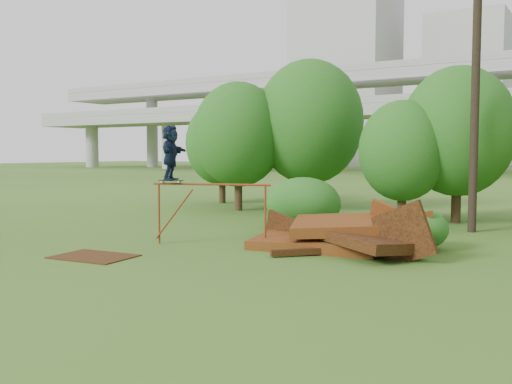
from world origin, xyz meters
The scene contains 16 objects.
ground centered at (0.00, 0.00, 0.00)m, with size 240.00×240.00×0.00m, color #2D5116.
scrap_pile centered at (1.31, 2.99, 0.40)m, with size 5.64×3.63×1.86m.
grind_rail centered at (-2.20, 1.78, 1.36)m, with size 3.37×1.17×1.81m.
skateboard centered at (-3.37, 1.39, 1.88)m, with size 0.76×0.42×0.08m.
skater centered at (-3.37, 1.39, 2.69)m, with size 1.49×0.47×1.61m, color black.
flat_plate centered at (-3.68, -1.32, 0.01)m, with size 2.01×1.43×0.03m, color #39200C.
tree_0 centered at (-7.12, 10.54, 3.52)m, with size 4.23×4.23×5.96m.
tree_1 centered at (-4.45, 12.52, 4.11)m, with size 5.05×5.05×7.02m.
tree_2 centered at (0.88, 9.74, 2.76)m, with size 3.32×3.32×4.68m.
tree_3 centered at (2.57, 11.11, 3.50)m, with size 4.32×4.32×5.99m.
tree_6 centered at (-9.98, 13.26, 3.19)m, with size 3.89×3.89×5.43m.
shrub_left centered at (-1.51, 6.25, 0.92)m, with size 2.66×2.46×1.84m, color #174311.
shrub_right centered at (3.10, 4.29, 0.59)m, with size 1.66×1.52×1.17m, color #174311.
utility_pole centered at (3.64, 8.74, 4.52)m, with size 1.40×0.28×8.90m.
building_left centered at (-38.00, 95.00, 17.50)m, with size 18.00×16.00×35.00m, color #9E9E99.
building_right centered at (-16.00, 102.00, 14.00)m, with size 14.00×14.00×28.00m, color #9E9E99.
Camera 1 is at (7.63, -11.45, 2.71)m, focal length 40.00 mm.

